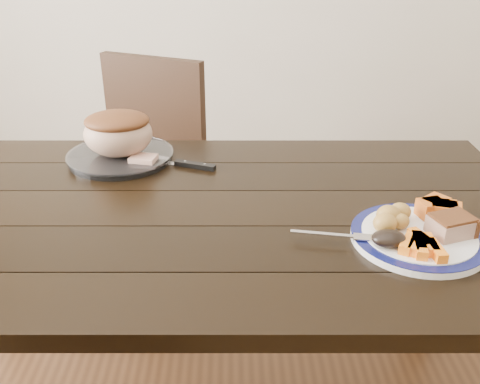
{
  "coord_description": "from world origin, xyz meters",
  "views": [
    {
      "loc": [
        0.06,
        -1.13,
        1.35
      ],
      "look_at": [
        0.08,
        -0.02,
        0.8
      ],
      "focal_mm": 40.0,
      "sensor_mm": 36.0,
      "label": 1
    }
  ],
  "objects_px": {
    "chair_far": "(142,170)",
    "fork": "(339,236)",
    "pork_slice": "(451,226)",
    "dinner_plate": "(418,238)",
    "roast_joint": "(118,134)",
    "carving_knife": "(182,164)",
    "serving_platter": "(121,157)",
    "dining_table": "(208,240)"
  },
  "relations": [
    {
      "from": "fork",
      "to": "roast_joint",
      "type": "height_order",
      "value": "roast_joint"
    },
    {
      "from": "dining_table",
      "to": "dinner_plate",
      "type": "relative_size",
      "value": 5.67
    },
    {
      "from": "dinner_plate",
      "to": "pork_slice",
      "type": "height_order",
      "value": "pork_slice"
    },
    {
      "from": "dinner_plate",
      "to": "roast_joint",
      "type": "relative_size",
      "value": 1.47
    },
    {
      "from": "dinner_plate",
      "to": "roast_joint",
      "type": "height_order",
      "value": "roast_joint"
    },
    {
      "from": "dining_table",
      "to": "roast_joint",
      "type": "relative_size",
      "value": 8.36
    },
    {
      "from": "serving_platter",
      "to": "roast_joint",
      "type": "distance_m",
      "value": 0.07
    },
    {
      "from": "dinner_plate",
      "to": "fork",
      "type": "xyz_separation_m",
      "value": [
        -0.17,
        -0.01,
        0.01
      ]
    },
    {
      "from": "chair_far",
      "to": "pork_slice",
      "type": "xyz_separation_m",
      "value": [
        0.8,
        -0.9,
        0.27
      ]
    },
    {
      "from": "dining_table",
      "to": "pork_slice",
      "type": "bearing_deg",
      "value": -17.68
    },
    {
      "from": "serving_platter",
      "to": "carving_knife",
      "type": "xyz_separation_m",
      "value": [
        0.18,
        -0.04,
        -0.0
      ]
    },
    {
      "from": "carving_knife",
      "to": "chair_far",
      "type": "bearing_deg",
      "value": 133.4
    },
    {
      "from": "pork_slice",
      "to": "carving_knife",
      "type": "height_order",
      "value": "pork_slice"
    },
    {
      "from": "fork",
      "to": "roast_joint",
      "type": "relative_size",
      "value": 0.92
    },
    {
      "from": "fork",
      "to": "serving_platter",
      "type": "bearing_deg",
      "value": 150.1
    },
    {
      "from": "dining_table",
      "to": "dinner_plate",
      "type": "xyz_separation_m",
      "value": [
        0.46,
        -0.16,
        0.1
      ]
    },
    {
      "from": "dinner_plate",
      "to": "pork_slice",
      "type": "relative_size",
      "value": 3.37
    },
    {
      "from": "dining_table",
      "to": "roast_joint",
      "type": "distance_m",
      "value": 0.43
    },
    {
      "from": "chair_far",
      "to": "roast_joint",
      "type": "bearing_deg",
      "value": 117.0
    },
    {
      "from": "pork_slice",
      "to": "fork",
      "type": "xyz_separation_m",
      "value": [
        -0.24,
        -0.0,
        -0.02
      ]
    },
    {
      "from": "serving_platter",
      "to": "carving_knife",
      "type": "bearing_deg",
      "value": -13.53
    },
    {
      "from": "dinner_plate",
      "to": "fork",
      "type": "height_order",
      "value": "fork"
    },
    {
      "from": "dining_table",
      "to": "carving_knife",
      "type": "bearing_deg",
      "value": 107.49
    },
    {
      "from": "serving_platter",
      "to": "carving_knife",
      "type": "relative_size",
      "value": 0.96
    },
    {
      "from": "pork_slice",
      "to": "carving_knife",
      "type": "relative_size",
      "value": 0.28
    },
    {
      "from": "fork",
      "to": "carving_knife",
      "type": "distance_m",
      "value": 0.56
    },
    {
      "from": "fork",
      "to": "dining_table",
      "type": "bearing_deg",
      "value": 159.78
    },
    {
      "from": "dining_table",
      "to": "carving_knife",
      "type": "relative_size",
      "value": 5.26
    },
    {
      "from": "dinner_plate",
      "to": "pork_slice",
      "type": "distance_m",
      "value": 0.07
    },
    {
      "from": "serving_platter",
      "to": "fork",
      "type": "bearing_deg",
      "value": -40.33
    },
    {
      "from": "roast_joint",
      "to": "carving_knife",
      "type": "xyz_separation_m",
      "value": [
        0.18,
        -0.04,
        -0.07
      ]
    },
    {
      "from": "dining_table",
      "to": "serving_platter",
      "type": "height_order",
      "value": "serving_platter"
    },
    {
      "from": "serving_platter",
      "to": "dining_table",
      "type": "bearing_deg",
      "value": -48.55
    },
    {
      "from": "serving_platter",
      "to": "pork_slice",
      "type": "xyz_separation_m",
      "value": [
        0.78,
        -0.46,
        0.03
      ]
    },
    {
      "from": "chair_far",
      "to": "carving_knife",
      "type": "distance_m",
      "value": 0.57
    },
    {
      "from": "pork_slice",
      "to": "roast_joint",
      "type": "bearing_deg",
      "value": 149.51
    },
    {
      "from": "chair_far",
      "to": "fork",
      "type": "relative_size",
      "value": 5.23
    },
    {
      "from": "pork_slice",
      "to": "serving_platter",
      "type": "bearing_deg",
      "value": 149.51
    },
    {
      "from": "dinner_plate",
      "to": "roast_joint",
      "type": "xyz_separation_m",
      "value": [
        -0.72,
        0.46,
        0.07
      ]
    },
    {
      "from": "chair_far",
      "to": "carving_knife",
      "type": "bearing_deg",
      "value": 137.05
    },
    {
      "from": "pork_slice",
      "to": "dinner_plate",
      "type": "bearing_deg",
      "value": 175.24
    },
    {
      "from": "chair_far",
      "to": "fork",
      "type": "xyz_separation_m",
      "value": [
        0.57,
        -0.9,
        0.25
      ]
    }
  ]
}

